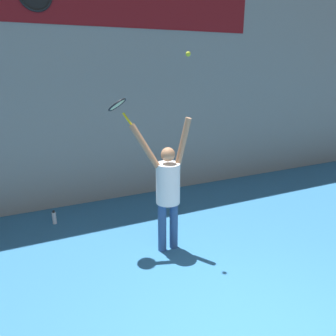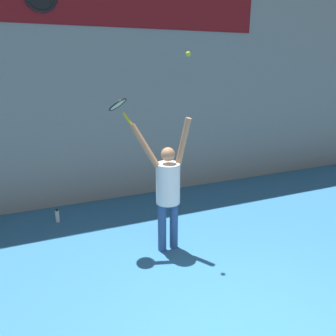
# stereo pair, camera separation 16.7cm
# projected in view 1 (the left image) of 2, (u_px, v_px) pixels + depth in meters

# --- Properties ---
(back_wall) EXTENTS (18.00, 0.10, 5.00)m
(back_wall) POSITION_uv_depth(u_px,v_px,m) (114.00, 81.00, 6.61)
(back_wall) COLOR gray
(back_wall) RESTS_ON ground_plane
(sponsor_banner) EXTENTS (6.14, 0.02, 0.92)m
(sponsor_banner) POSITION_uv_depth(u_px,v_px,m) (111.00, 0.00, 6.12)
(sponsor_banner) COLOR maroon
(tennis_player) EXTENTS (0.87, 0.49, 2.10)m
(tennis_player) POSITION_uv_depth(u_px,v_px,m) (168.00, 187.00, 4.94)
(tennis_player) COLOR #2D4C7F
(tennis_player) RESTS_ON ground_plane
(tennis_racket) EXTENTS (0.39, 0.40, 0.39)m
(tennis_racket) POSITION_uv_depth(u_px,v_px,m) (118.00, 106.00, 4.65)
(tennis_racket) COLOR yellow
(tennis_ball) EXTENTS (0.07, 0.07, 0.07)m
(tennis_ball) POSITION_uv_depth(u_px,v_px,m) (188.00, 54.00, 4.37)
(tennis_ball) COLOR #CCDB2D
(water_bottle) EXTENTS (0.07, 0.07, 0.26)m
(water_bottle) POSITION_uv_depth(u_px,v_px,m) (54.00, 218.00, 6.04)
(water_bottle) COLOR silver
(water_bottle) RESTS_ON ground_plane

